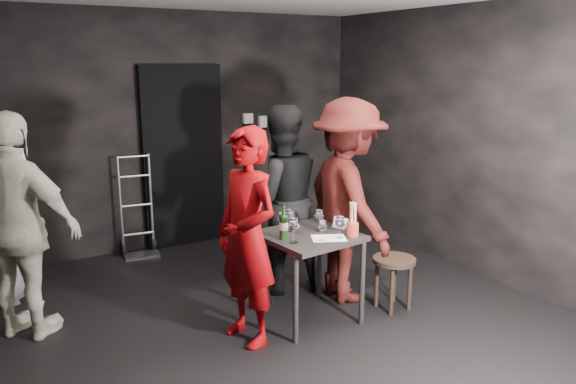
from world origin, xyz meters
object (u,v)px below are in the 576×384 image
stool (394,267)px  wine_bottle (284,226)px  hand_truck (139,237)px  bystander_cream (17,206)px  woman_black (280,184)px  breadstick_cup (353,220)px  tasting_table (309,245)px  server_red (247,224)px  man_maroon (348,178)px

stool → wine_bottle: bearing=168.4°
hand_truck → bystander_cream: size_ratio=0.53×
hand_truck → woman_black: (0.92, -1.62, 0.82)m
breadstick_cup → tasting_table: bearing=141.9°
server_red → breadstick_cup: size_ratio=6.21×
server_red → wine_bottle: server_red is taller
stool → server_red: bearing=174.3°
server_red → man_maroon: 1.19m
tasting_table → man_maroon: 0.74m
bystander_cream → breadstick_cup: bystander_cream is taller
tasting_table → stool: tasting_table is taller
wine_bottle → breadstick_cup: (0.53, -0.21, 0.03)m
server_red → bystander_cream: (-1.48, 0.95, 0.13)m
wine_bottle → stool: bearing=-11.6°
stool → bystander_cream: bystander_cream is taller
woman_black → hand_truck: bearing=-48.8°
bystander_cream → server_red: bearing=-168.8°
server_red → bystander_cream: 1.77m
stool → wine_bottle: size_ratio=1.67×
stool → woman_black: woman_black is taller
server_red → breadstick_cup: 0.90m
hand_truck → stool: size_ratio=2.43×
hand_truck → tasting_table: bearing=-63.5°
hand_truck → bystander_cream: 2.12m
breadstick_cup → man_maroon: bearing=59.0°
stool → wine_bottle: 1.12m
wine_bottle → breadstick_cup: bearing=-21.3°
woman_black → man_maroon: bearing=142.3°
server_red → woman_black: (0.72, 0.77, 0.09)m
hand_truck → bystander_cream: (-1.29, -1.44, 0.86)m
hand_truck → stool: (1.55, -2.52, 0.17)m
stool → breadstick_cup: size_ratio=1.54×
hand_truck → wine_bottle: size_ratio=4.05×
woman_black → breadstick_cup: size_ratio=6.77×
tasting_table → breadstick_cup: size_ratio=2.46×
woman_black → wine_bottle: bearing=74.3°
tasting_table → wine_bottle: (-0.25, -0.01, 0.21)m
tasting_table → man_maroon: (0.53, 0.20, 0.47)m
man_maroon → breadstick_cup: size_ratio=7.39×
server_red → breadstick_cup: bearing=70.2°
woman_black → bystander_cream: (-2.21, 0.18, 0.04)m
server_red → wine_bottle: size_ratio=6.72×
stool → man_maroon: size_ratio=0.21×
stool → woman_black: size_ratio=0.23×
woman_black → wine_bottle: size_ratio=7.32×
tasting_table → stool: 0.82m
tasting_table → server_red: server_red is taller
tasting_table → bystander_cream: bystander_cream is taller
bystander_cream → breadstick_cup: (2.37, -1.09, -0.18)m
server_red → hand_truck: bearing=173.7°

